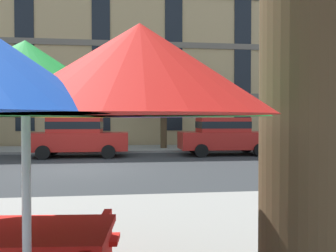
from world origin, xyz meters
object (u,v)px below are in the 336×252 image
Objects in this scene: sedan_red at (78,136)px; street_tree_middle at (165,89)px; patio_umbrella at (25,83)px; sedan_red_midblock at (224,135)px.

street_tree_middle is at bearing 33.74° from sedan_red.
street_tree_middle reaches higher than patio_umbrella.
sedan_red_midblock is 4.54m from street_tree_middle.
sedan_red_midblock is at bearing -47.99° from street_tree_middle.
sedan_red is 12.85m from patio_umbrella.
sedan_red and sedan_red_midblock have the same top height.
sedan_red is at bearing -146.26° from street_tree_middle.
sedan_red is at bearing 97.43° from patio_umbrella.
sedan_red_midblock is 0.92× the size of street_tree_middle.
patio_umbrella is at bearing -82.57° from sedan_red.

